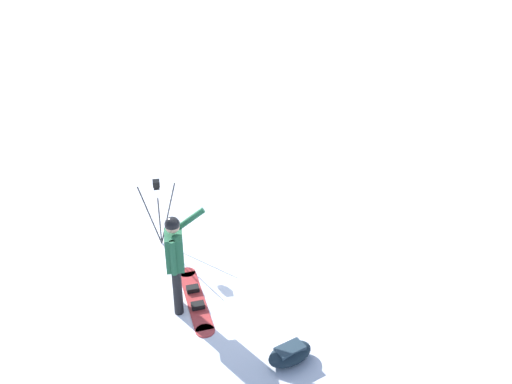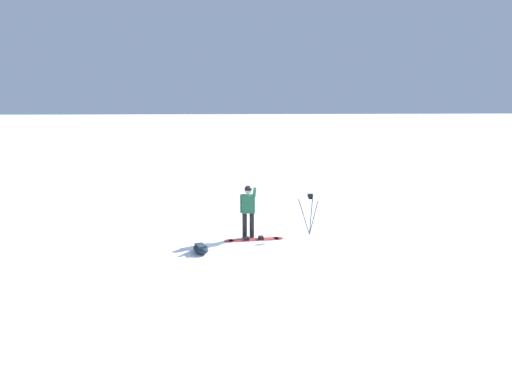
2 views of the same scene
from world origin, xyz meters
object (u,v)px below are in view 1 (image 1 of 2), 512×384
(snowboard, at_px, (195,299))
(gear_bag_large, at_px, (290,353))
(snowboarder, at_px, (175,255))
(camera_tripod, at_px, (158,199))

(snowboard, bearing_deg, gear_bag_large, 126.40)
(snowboarder, bearing_deg, camera_tripod, -83.96)
(snowboard, xyz_separation_m, gear_bag_large, (-1.15, 1.56, 0.10))
(snowboarder, xyz_separation_m, snowboard, (-0.26, -0.15, -0.96))
(snowboard, distance_m, camera_tripod, 2.06)
(gear_bag_large, bearing_deg, camera_tripod, -64.28)
(snowboarder, distance_m, gear_bag_large, 2.17)
(gear_bag_large, bearing_deg, snowboard, -53.60)
(snowboard, bearing_deg, snowboarder, 29.63)
(gear_bag_large, distance_m, camera_tripod, 3.81)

